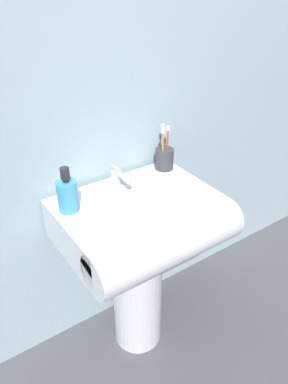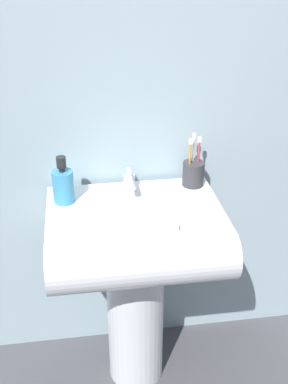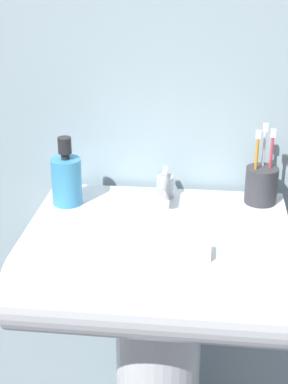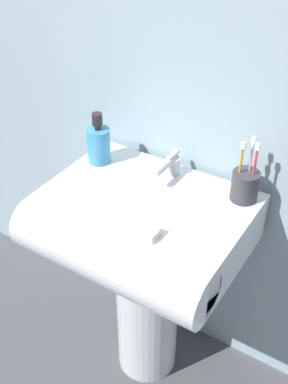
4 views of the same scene
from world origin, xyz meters
TOP-DOWN VIEW (x-y plane):
  - wall_back at (0.00, 0.24)m, footprint 5.00×0.05m
  - sink_pedestal at (0.00, 0.00)m, footprint 0.21×0.21m
  - sink_basin at (0.00, -0.06)m, footprint 0.58×0.47m
  - faucet at (-0.00, 0.13)m, footprint 0.04×0.13m
  - toothbrush_cup at (0.23, 0.14)m, footprint 0.08×0.08m
  - soap_bottle at (-0.23, 0.08)m, footprint 0.07×0.07m
  - bar_soap at (0.08, -0.14)m, footprint 0.07×0.05m

SIDE VIEW (x-z plane):
  - sink_pedestal at x=0.00m, z-range 0.00..0.61m
  - sink_basin at x=0.00m, z-range 0.61..0.76m
  - bar_soap at x=0.08m, z-range 0.76..0.79m
  - faucet at x=0.00m, z-range 0.76..0.84m
  - toothbrush_cup at x=0.23m, z-range 0.71..0.91m
  - soap_bottle at x=-0.23m, z-range 0.74..0.91m
  - wall_back at x=0.00m, z-range 0.00..2.40m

